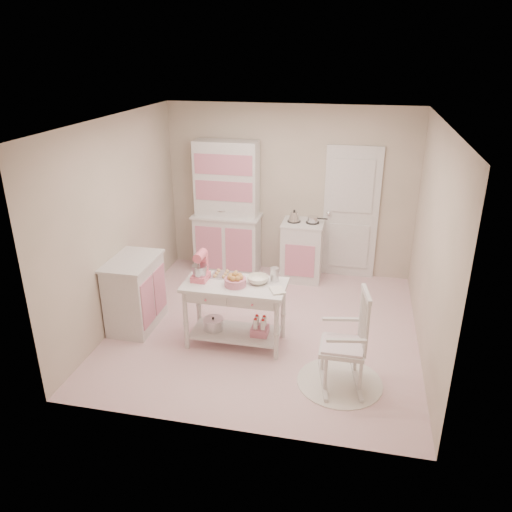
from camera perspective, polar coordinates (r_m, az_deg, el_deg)
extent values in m
plane|color=#C97E86|center=(6.50, 1.03, -8.16)|extent=(3.80, 3.80, 0.00)
cube|color=white|center=(5.63, 1.22, 15.21)|extent=(3.80, 3.80, 0.04)
cube|color=beige|center=(7.73, 3.84, 7.39)|extent=(3.80, 0.04, 2.60)
cube|color=beige|center=(4.25, -3.82, -5.94)|extent=(3.80, 0.04, 2.60)
cube|color=beige|center=(6.55, -15.46, 3.77)|extent=(0.04, 3.80, 2.60)
cube|color=beige|center=(5.91, 19.53, 1.20)|extent=(0.04, 3.80, 2.60)
cube|color=silver|center=(7.71, 10.78, 4.82)|extent=(0.82, 0.05, 2.04)
cube|color=silver|center=(7.76, -3.37, 5.46)|extent=(1.06, 0.50, 2.08)
cube|color=silver|center=(7.69, 5.29, 0.65)|extent=(0.62, 0.57, 0.92)
cube|color=silver|center=(6.52, -13.65, -4.14)|extent=(0.54, 0.84, 0.92)
cylinder|color=white|center=(5.61, 9.53, -14.02)|extent=(0.92, 0.92, 0.01)
cube|color=silver|center=(5.31, 9.91, -9.30)|extent=(0.60, 0.79, 1.10)
cube|color=silver|center=(6.00, -2.38, -6.61)|extent=(1.20, 0.60, 0.80)
cube|color=#F3667E|center=(5.87, -6.39, -1.20)|extent=(0.21, 0.28, 0.34)
cube|color=silver|center=(6.00, -3.40, -2.23)|extent=(0.34, 0.24, 0.02)
cylinder|color=#CF768F|center=(5.74, -2.38, -2.99)|extent=(0.25, 0.25, 0.09)
imported|color=white|center=(5.81, 0.24, -2.72)|extent=(0.25, 0.25, 0.08)
cylinder|color=silver|center=(5.83, 2.13, -2.14)|extent=(0.10, 0.10, 0.17)
imported|color=white|center=(5.61, 1.72, -4.02)|extent=(0.22, 0.24, 0.02)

